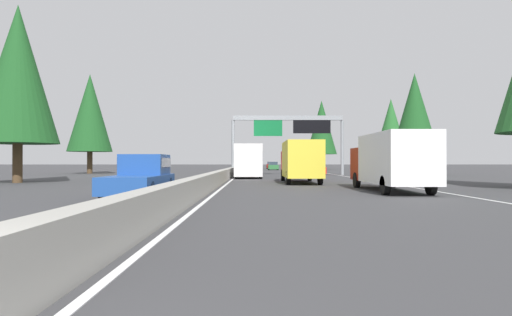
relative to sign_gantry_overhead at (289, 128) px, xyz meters
The scene contains 19 objects.
ground_plane 14.26m from the sign_gantry_overhead, 27.15° to the left, with size 320.00×320.00×0.00m, color #38383A.
median_barrier 32.76m from the sign_gantry_overhead, 11.28° to the left, with size 180.00×0.56×0.90m, color #9E9B93.
shoulder_stripe_right 23.07m from the sign_gantry_overhead, 14.15° to the right, with size 160.00×0.16×0.01m, color silver.
shoulder_stripe_median 23.14m from the sign_gantry_overhead, 14.88° to the left, with size 160.00×0.16×0.01m, color silver.
sign_gantry_overhead is the anchor object (origin of this frame).
box_truck_mid_left 27.60m from the sign_gantry_overhead, behind, with size 8.50×2.40×2.95m.
bus_distant_b 8.25m from the sign_gantry_overhead, 143.24° to the left, with size 11.50×2.55×3.10m.
pickup_near_center 30.43m from the sign_gantry_overhead, ahead, with size 5.60×2.00×1.86m.
sedan_distant_a 47.52m from the sign_gantry_overhead, ahead, with size 4.40×1.80×1.47m.
sedan_near_right 5.73m from the sign_gantry_overhead, 69.82° to the right, with size 4.40×1.80×1.47m.
sedan_far_center 30.87m from the sign_gantry_overhead, ahead, with size 4.40×1.80×1.47m.
minivan_far_right 10.41m from the sign_gantry_overhead, 19.34° to the right, with size 5.00×1.95×1.69m.
box_truck_mid_right 18.40m from the sign_gantry_overhead, behind, with size 8.50×2.40×2.95m.
oncoming_near 32.52m from the sign_gantry_overhead, 164.18° to the left, with size 5.60×2.00×1.86m.
conifer_right_near 14.27m from the sign_gantry_overhead, 89.81° to the right, with size 5.07×5.07×11.51m.
conifer_right_mid 16.07m from the sign_gantry_overhead, 60.04° to the right, with size 4.29×4.29×9.75m.
conifer_right_far 38.26m from the sign_gantry_overhead, 13.88° to the right, with size 5.92×5.92×13.44m.
conifer_left_foreground 27.81m from the sign_gantry_overhead, 130.51° to the left, with size 5.70×5.70×12.95m.
conifer_left_near 25.82m from the sign_gantry_overhead, 75.26° to the left, with size 5.58×5.58×12.68m.
Camera 1 is at (-2.27, -2.18, 1.55)m, focal length 31.53 mm.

